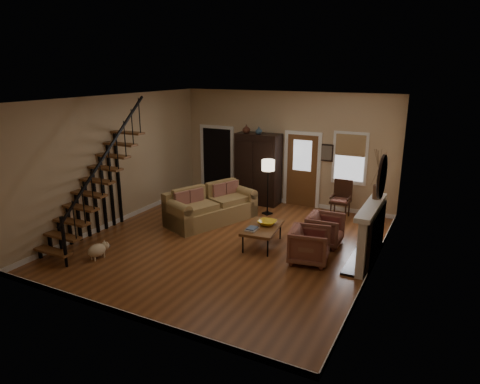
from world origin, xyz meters
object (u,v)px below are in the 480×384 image
at_px(armchair_right, 325,230).
at_px(floor_lamp, 268,187).
at_px(side_chair, 341,199).
at_px(sofa, 211,206).
at_px(armchair_left, 310,245).
at_px(armoire, 258,169).
at_px(coffee_table, 262,236).

relative_size(armchair_right, floor_lamp, 0.51).
bearing_deg(side_chair, floor_lamp, -160.91).
distance_m(sofa, floor_lamp, 1.67).
bearing_deg(armchair_right, side_chair, 2.32).
bearing_deg(floor_lamp, sofa, -131.12).
distance_m(armchair_left, armchair_right, 1.05).
bearing_deg(side_chair, armoire, 175.52).
relative_size(armchair_left, floor_lamp, 0.53).
relative_size(armoire, armchair_left, 2.58).
distance_m(armoire, side_chair, 2.61).
bearing_deg(side_chair, sofa, -147.46).
distance_m(armchair_left, side_chair, 3.06).
xyz_separation_m(coffee_table, armchair_right, (1.25, 0.73, 0.12)).
relative_size(sofa, armchair_left, 2.93).
height_order(sofa, armchair_right, sofa).
xyz_separation_m(coffee_table, side_chair, (1.09, 2.73, 0.28)).
bearing_deg(armoire, coffee_table, -63.42).
bearing_deg(side_chair, armchair_left, -87.41).
bearing_deg(armchair_left, coffee_table, 65.40).
bearing_deg(coffee_table, floor_lamp, 110.60).
xyz_separation_m(sofa, armchair_right, (3.11, -0.12, -0.09)).
bearing_deg(coffee_table, sofa, 155.42).
relative_size(coffee_table, floor_lamp, 0.79).
bearing_deg(floor_lamp, armoire, 128.87).
height_order(armchair_left, side_chair, side_chair).
distance_m(sofa, side_chair, 3.49).
distance_m(coffee_table, floor_lamp, 2.29).
height_order(armoire, sofa, armoire).
bearing_deg(side_chair, armchair_right, -85.33).
relative_size(floor_lamp, side_chair, 1.51).
height_order(armoire, floor_lamp, armoire).
bearing_deg(armchair_right, sofa, 85.46).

